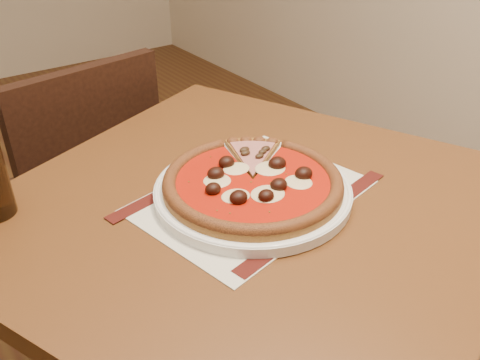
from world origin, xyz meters
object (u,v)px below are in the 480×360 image
chair_far (82,185)px  table (247,246)px  pizza (253,181)px  plate (253,191)px

chair_far → table: bearing=88.1°
table → pizza: pizza is taller
plate → chair_far: bearing=98.6°
plate → pizza: bearing=-122.8°
chair_far → pizza: bearing=89.4°
pizza → table: bearing=-170.8°
plate → pizza: (-0.00, -0.00, 0.02)m
chair_far → pizza: 0.72m
chair_far → plate: bearing=89.4°
chair_far → plate: chair_far is taller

